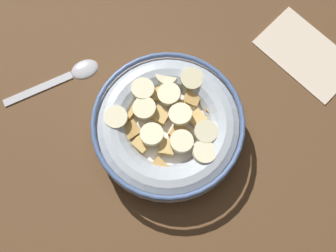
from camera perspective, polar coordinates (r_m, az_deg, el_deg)
The scene contains 4 objects.
ground_plane at distance 59.88cm, azimuth -0.00°, elevation -1.09°, with size 98.95×98.95×2.00cm, color brown.
cereal_bowl at distance 56.55cm, azimuth -0.01°, elevation -0.08°, with size 18.30×18.30×5.00cm.
spoon at distance 62.51cm, azimuth -11.86°, elevation 6.19°, with size 4.03×13.21×0.80cm.
folded_napkin at distance 65.23cm, azimuth 16.55°, elevation 8.42°, with size 12.64×7.58×0.30cm, color beige.
Camera 1 is at (-13.06, 9.24, 56.70)cm, focal length 49.87 mm.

